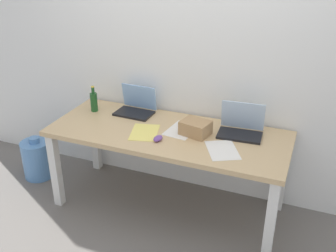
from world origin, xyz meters
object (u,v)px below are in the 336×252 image
at_px(desk, 168,141).
at_px(laptop_left, 136,107).
at_px(laptop_right, 241,127).
at_px(water_cooler_jug, 37,159).
at_px(computer_mouse, 158,138).
at_px(cardboard_box, 196,128).
at_px(beer_bottle, 94,101).

xyz_separation_m(desk, laptop_left, (-0.40, 0.24, 0.14)).
relative_size(laptop_left, laptop_right, 0.93).
bearing_deg(water_cooler_jug, desk, 0.96).
relative_size(computer_mouse, cardboard_box, 0.46).
height_order(laptop_left, cardboard_box, laptop_left).
relative_size(laptop_left, water_cooler_jug, 0.78).
height_order(desk, cardboard_box, cardboard_box).
height_order(laptop_right, water_cooler_jug, laptop_right).
bearing_deg(laptop_left, laptop_right, -4.15).
distance_m(desk, cardboard_box, 0.26).
distance_m(beer_bottle, water_cooler_jug, 0.88).
xyz_separation_m(laptop_left, cardboard_box, (0.62, -0.20, 0.00)).
height_order(laptop_right, cardboard_box, laptop_right).
bearing_deg(cardboard_box, laptop_left, 161.81).
distance_m(laptop_left, cardboard_box, 0.65).
xyz_separation_m(laptop_right, beer_bottle, (-1.31, -0.03, 0.03)).
bearing_deg(laptop_right, laptop_left, 175.85).
bearing_deg(computer_mouse, laptop_right, 35.70).
bearing_deg(laptop_right, computer_mouse, -148.88).
bearing_deg(beer_bottle, desk, -10.45).
xyz_separation_m(laptop_right, computer_mouse, (-0.56, -0.34, -0.04)).
xyz_separation_m(computer_mouse, water_cooler_jug, (-1.34, 0.14, -0.56)).
relative_size(desk, beer_bottle, 8.26).
bearing_deg(cardboard_box, desk, -169.91).
distance_m(laptop_right, beer_bottle, 1.31).
height_order(desk, laptop_left, laptop_left).
relative_size(laptop_right, water_cooler_jug, 0.84).
xyz_separation_m(beer_bottle, water_cooler_jug, (-0.59, -0.16, -0.63)).
relative_size(desk, water_cooler_jug, 4.56).
relative_size(desk, laptop_right, 5.44).
xyz_separation_m(cardboard_box, water_cooler_jug, (-1.57, -0.06, -0.59)).
bearing_deg(laptop_right, desk, -162.45).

